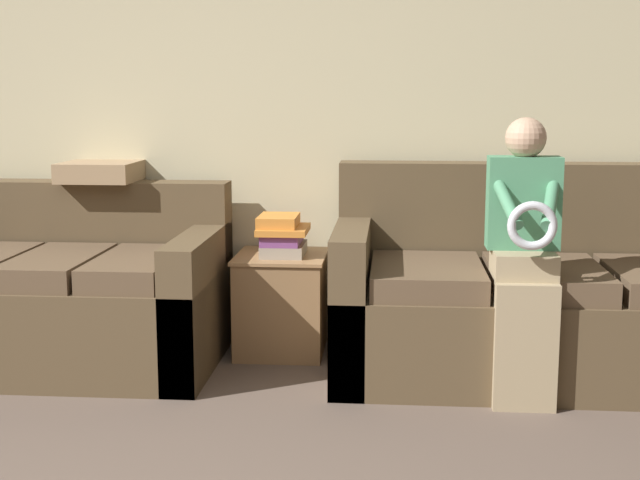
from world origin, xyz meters
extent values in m
cube|color=beige|center=(0.00, 2.89, 1.27)|extent=(7.54, 0.06, 2.55)
cube|color=brown|center=(1.61, 2.31, 0.22)|extent=(1.93, 0.95, 0.43)
cube|color=brown|center=(1.61, 2.68, 0.70)|extent=(1.93, 0.20, 0.54)
cube|color=brown|center=(0.72, 2.31, 0.35)|extent=(0.16, 0.95, 0.70)
cube|color=brown|center=(1.07, 2.21, 0.49)|extent=(0.51, 0.71, 0.11)
cube|color=brown|center=(1.61, 2.21, 0.49)|extent=(0.51, 0.71, 0.11)
cube|color=brown|center=(-0.67, 2.30, 0.22)|extent=(1.47, 0.96, 0.45)
cube|color=brown|center=(-0.67, 2.68, 0.66)|extent=(1.47, 0.20, 0.41)
cube|color=brown|center=(-0.02, 2.30, 0.33)|extent=(0.16, 0.96, 0.66)
cube|color=brown|center=(-0.67, 2.20, 0.50)|extent=(0.36, 0.72, 0.11)
cube|color=brown|center=(-0.29, 2.20, 0.50)|extent=(0.36, 0.72, 0.11)
cube|color=tan|center=(1.47, 1.84, 0.27)|extent=(0.26, 0.10, 0.54)
cube|color=tan|center=(1.47, 1.98, 0.60)|extent=(0.26, 0.28, 0.11)
cube|color=#4C8E66|center=(1.47, 2.05, 0.85)|extent=(0.31, 0.14, 0.40)
sphere|color=tan|center=(1.47, 2.05, 1.13)|extent=(0.17, 0.17, 0.17)
torus|color=silver|center=(1.47, 1.78, 0.79)|extent=(0.20, 0.04, 0.20)
cylinder|color=#4C8E66|center=(1.38, 1.91, 0.88)|extent=(0.13, 0.31, 0.22)
cylinder|color=#4C8E66|center=(1.56, 1.91, 0.88)|extent=(0.13, 0.31, 0.22)
cube|color=olive|center=(0.35, 2.59, 0.25)|extent=(0.44, 0.48, 0.51)
cube|color=#9A724A|center=(0.35, 2.59, 0.50)|extent=(0.46, 0.50, 0.02)
cube|color=gray|center=(0.36, 2.58, 0.53)|extent=(0.21, 0.29, 0.06)
cube|color=#7A4284|center=(0.35, 2.59, 0.59)|extent=(0.19, 0.31, 0.06)
cube|color=orange|center=(0.36, 2.58, 0.64)|extent=(0.25, 0.31, 0.03)
cube|color=orange|center=(0.33, 2.59, 0.68)|extent=(0.19, 0.28, 0.06)
cube|color=#A38460|center=(-0.60, 2.68, 0.91)|extent=(0.38, 0.38, 0.10)
camera|label=1|loc=(0.91, -1.81, 1.33)|focal=50.00mm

